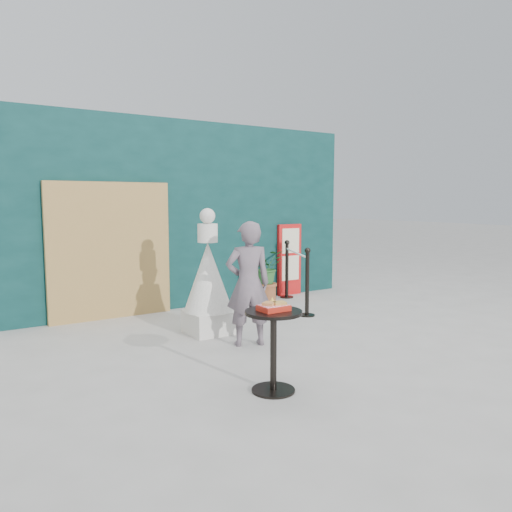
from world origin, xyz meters
name	(u,v)px	position (x,y,z in m)	size (l,w,h in m)	color
ground	(314,352)	(0.00, 0.00, 0.00)	(60.00, 60.00, 0.00)	#ADAAA5
back_wall	(190,215)	(0.00, 3.15, 1.50)	(6.00, 0.30, 3.00)	#092A2A
bamboo_fence	(110,251)	(-1.40, 2.94, 1.00)	(1.80, 0.08, 2.00)	tan
woman	(248,284)	(-0.46, 0.67, 0.75)	(0.54, 0.36, 1.49)	slate
menu_board	(289,260)	(1.90, 2.95, 0.65)	(0.50, 0.07, 1.30)	red
statue	(208,283)	(-0.61, 1.41, 0.67)	(0.64, 0.64, 1.63)	white
cafe_table	(273,338)	(-1.07, -0.70, 0.50)	(0.52, 0.52, 0.75)	black
food_basket	(274,307)	(-1.07, -0.70, 0.79)	(0.26, 0.19, 0.11)	red
planter	(267,272)	(1.23, 2.72, 0.51)	(0.52, 0.45, 0.88)	brown
stanchion_barrier	(296,276)	(1.39, 2.10, 0.49)	(0.84, 1.54, 1.03)	black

